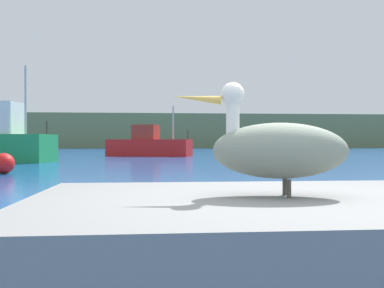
{
  "coord_description": "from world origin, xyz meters",
  "views": [
    {
      "loc": [
        -0.84,
        -2.72,
        1.09
      ],
      "look_at": [
        1.35,
        22.75,
        0.95
      ],
      "focal_mm": 38.59,
      "sensor_mm": 36.0,
      "label": 1
    }
  ],
  "objects": [
    {
      "name": "mooring_buoy",
      "position": [
        -6.02,
        11.77,
        0.35
      ],
      "size": [
        0.71,
        0.71,
        0.71
      ],
      "primitive_type": "sphere",
      "color": "red",
      "rests_on": "ground"
    },
    {
      "name": "pier_dock",
      "position": [
        -0.01,
        0.01,
        0.36
      ],
      "size": [
        3.38,
        2.12,
        0.72
      ],
      "primitive_type": "cube",
      "color": "gray",
      "rests_on": "ground"
    },
    {
      "name": "hillside_backdrop",
      "position": [
        0.0,
        75.63,
        2.97
      ],
      "size": [
        140.0,
        17.57,
        5.94
      ],
      "primitive_type": "cube",
      "color": "#6B7A51",
      "rests_on": "ground"
    },
    {
      "name": "pelican",
      "position": [
        -0.02,
        0.01,
        1.05
      ],
      "size": [
        1.21,
        0.53,
        0.78
      ],
      "rotation": [
        0.0,
        0.0,
        3.02
      ],
      "color": "gray",
      "rests_on": "pier_dock"
    },
    {
      "name": "fishing_boat_red",
      "position": [
        -1.44,
        28.94,
        0.83
      ],
      "size": [
        6.66,
        3.99,
        3.78
      ],
      "rotation": [
        0.0,
        0.0,
        -0.32
      ],
      "color": "red",
      "rests_on": "ground"
    }
  ]
}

